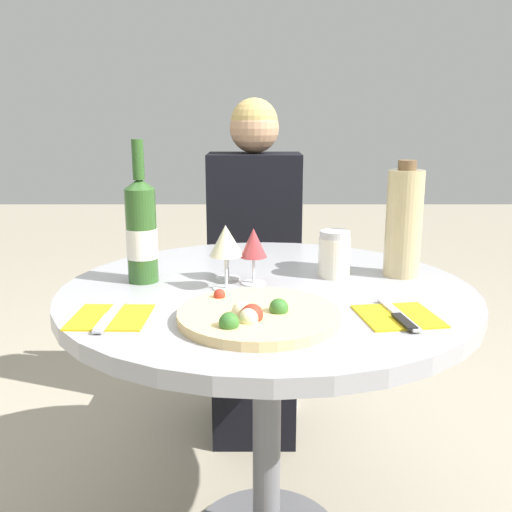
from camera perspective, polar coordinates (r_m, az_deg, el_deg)
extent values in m
cylinder|color=slate|center=(1.50, 1.14, -16.49)|extent=(0.07, 0.07, 0.65)
cylinder|color=#9E9EA3|center=(1.36, 1.21, -3.81)|extent=(0.98, 0.98, 0.04)
cylinder|color=#ADADB2|center=(2.33, -0.09, -14.40)|extent=(0.34, 0.34, 0.01)
cylinder|color=#ADADB2|center=(2.24, -0.09, -9.69)|extent=(0.06, 0.06, 0.43)
cube|color=#ADADB2|center=(2.16, -0.09, -4.09)|extent=(0.38, 0.38, 0.03)
cube|color=#ADADB2|center=(2.27, -0.08, 3.13)|extent=(0.38, 0.02, 0.46)
cube|color=black|center=(2.08, -0.10, -11.15)|extent=(0.28, 0.34, 0.46)
cube|color=black|center=(2.09, -0.10, 3.10)|extent=(0.33, 0.22, 0.52)
sphere|color=tan|center=(2.05, -0.10, 12.66)|extent=(0.17, 0.17, 0.17)
sphere|color=tan|center=(2.05, -0.10, 13.27)|extent=(0.17, 0.17, 0.17)
cylinder|color=#E5C17F|center=(1.13, 0.34, -5.97)|extent=(0.32, 0.32, 0.02)
sphere|color=#B22D1E|center=(1.21, -3.61, -3.90)|extent=(0.03, 0.03, 0.03)
sphere|color=#336B28|center=(1.05, -2.65, -6.67)|extent=(0.04, 0.04, 0.04)
sphere|color=beige|center=(1.10, -1.40, -5.55)|extent=(0.04, 0.04, 0.04)
sphere|color=beige|center=(1.07, -0.67, -6.20)|extent=(0.04, 0.04, 0.04)
sphere|color=#B22D1E|center=(1.08, -0.34, -5.90)|extent=(0.04, 0.04, 0.04)
sphere|color=#336B28|center=(1.12, 2.36, -5.21)|extent=(0.04, 0.04, 0.04)
cylinder|color=#2D5623|center=(1.40, -11.30, 1.99)|extent=(0.07, 0.07, 0.23)
cone|color=#2D5623|center=(1.38, -11.54, 7.12)|extent=(0.07, 0.07, 0.03)
cylinder|color=#2D5623|center=(1.37, -11.66, 9.43)|extent=(0.03, 0.03, 0.09)
cylinder|color=silver|center=(1.40, -11.26, 1.26)|extent=(0.07, 0.07, 0.07)
cylinder|color=tan|center=(1.47, 14.62, 3.13)|extent=(0.09, 0.09, 0.27)
cylinder|color=brown|center=(1.45, 14.97, 8.77)|extent=(0.04, 0.04, 0.02)
cylinder|color=silver|center=(1.44, 7.89, -0.13)|extent=(0.08, 0.08, 0.10)
cylinder|color=#B2B2B7|center=(1.42, 7.96, 2.15)|extent=(0.08, 0.08, 0.02)
cylinder|color=silver|center=(1.42, -2.75, -2.20)|extent=(0.06, 0.06, 0.00)
cylinder|color=silver|center=(1.41, -2.77, -0.93)|extent=(0.01, 0.01, 0.06)
cone|color=beige|center=(1.40, -2.80, 1.54)|extent=(0.07, 0.07, 0.06)
cylinder|color=silver|center=(1.38, -0.18, -2.72)|extent=(0.06, 0.06, 0.00)
cylinder|color=silver|center=(1.37, -0.18, -1.39)|extent=(0.01, 0.01, 0.06)
cone|color=#9E383D|center=(1.35, -0.19, 1.34)|extent=(0.06, 0.06, 0.07)
cylinder|color=silver|center=(1.34, -2.93, -3.26)|extent=(0.06, 0.06, 0.00)
cylinder|color=silver|center=(1.32, -2.96, -1.59)|extent=(0.01, 0.01, 0.08)
cone|color=beige|center=(1.31, -3.00, 1.57)|extent=(0.08, 0.08, 0.07)
cube|color=gold|center=(1.18, -14.27, -5.93)|extent=(0.15, 0.15, 0.00)
cube|color=silver|center=(1.18, -14.28, -5.72)|extent=(0.02, 0.19, 0.00)
cube|color=silver|center=(1.14, -14.87, -6.40)|extent=(0.02, 0.09, 0.00)
cube|color=gold|center=(1.19, 14.08, -5.86)|extent=(0.17, 0.17, 0.00)
cube|color=silver|center=(1.19, 14.09, -5.65)|extent=(0.05, 0.19, 0.00)
cube|color=black|center=(1.14, 14.66, -6.32)|extent=(0.03, 0.09, 0.00)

